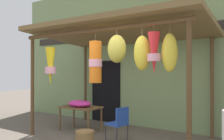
{
  "coord_description": "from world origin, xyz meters",
  "views": [
    {
      "loc": [
        2.87,
        -3.9,
        1.66
      ],
      "look_at": [
        -0.52,
        1.37,
        1.69
      ],
      "focal_mm": 37.31,
      "sensor_mm": 36.0,
      "label": 1
    }
  ],
  "objects_px": {
    "wicker_basket_by_table": "(85,137)",
    "flower_heap_on_table": "(80,104)",
    "display_table": "(81,109)",
    "folding_chair": "(119,122)"
  },
  "relations": [
    {
      "from": "wicker_basket_by_table",
      "to": "flower_heap_on_table",
      "type": "bearing_deg",
      "value": 136.72
    },
    {
      "from": "display_table",
      "to": "flower_heap_on_table",
      "type": "bearing_deg",
      "value": -68.32
    },
    {
      "from": "display_table",
      "to": "wicker_basket_by_table",
      "type": "height_order",
      "value": "display_table"
    },
    {
      "from": "display_table",
      "to": "wicker_basket_by_table",
      "type": "relative_size",
      "value": 2.58
    },
    {
      "from": "flower_heap_on_table",
      "to": "wicker_basket_by_table",
      "type": "relative_size",
      "value": 1.64
    },
    {
      "from": "display_table",
      "to": "flower_heap_on_table",
      "type": "relative_size",
      "value": 1.58
    },
    {
      "from": "flower_heap_on_table",
      "to": "folding_chair",
      "type": "xyz_separation_m",
      "value": [
        1.46,
        -0.33,
        -0.27
      ]
    },
    {
      "from": "flower_heap_on_table",
      "to": "wicker_basket_by_table",
      "type": "distance_m",
      "value": 1.25
    },
    {
      "from": "folding_chair",
      "to": "wicker_basket_by_table",
      "type": "height_order",
      "value": "folding_chair"
    },
    {
      "from": "display_table",
      "to": "folding_chair",
      "type": "relative_size",
      "value": 1.32
    }
  ]
}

